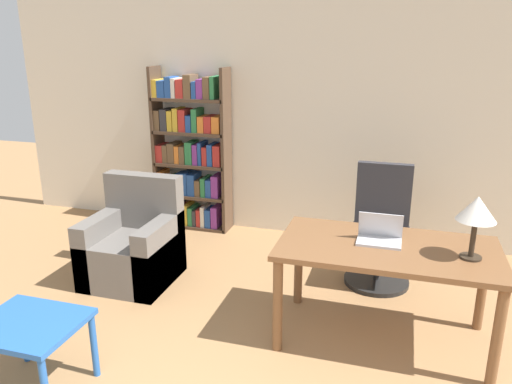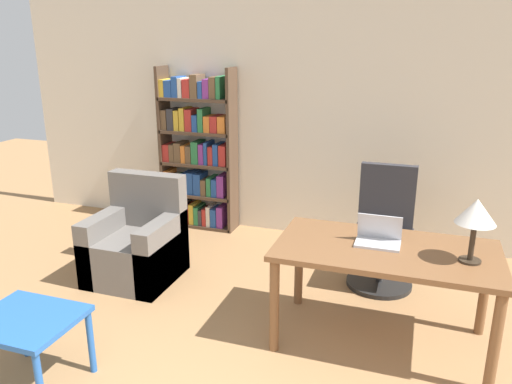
{
  "view_description": "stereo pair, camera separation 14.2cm",
  "coord_description": "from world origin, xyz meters",
  "px_view_note": "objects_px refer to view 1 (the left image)",
  "views": [
    {
      "loc": [
        0.61,
        -0.83,
        2.16
      ],
      "look_at": [
        -0.47,
        2.77,
        1.0
      ],
      "focal_mm": 35.0,
      "sensor_mm": 36.0,
      "label": 1
    },
    {
      "loc": [
        0.75,
        -0.79,
        2.16
      ],
      "look_at": [
        -0.47,
        2.77,
        1.0
      ],
      "focal_mm": 35.0,
      "sensor_mm": 36.0,
      "label": 2
    }
  ],
  "objects_px": {
    "desk": "(387,259)",
    "table_lamp": "(477,211)",
    "armchair": "(134,248)",
    "side_table_blue": "(29,332)",
    "bookshelf": "(191,155)",
    "laptop": "(380,236)",
    "office_chair": "(380,232)"
  },
  "relations": [
    {
      "from": "office_chair",
      "to": "desk",
      "type": "bearing_deg",
      "value": -84.78
    },
    {
      "from": "bookshelf",
      "to": "office_chair",
      "type": "bearing_deg",
      "value": -19.63
    },
    {
      "from": "side_table_blue",
      "to": "bookshelf",
      "type": "relative_size",
      "value": 0.34
    },
    {
      "from": "desk",
      "to": "bookshelf",
      "type": "distance_m",
      "value": 2.91
    },
    {
      "from": "laptop",
      "to": "office_chair",
      "type": "height_order",
      "value": "office_chair"
    },
    {
      "from": "office_chair",
      "to": "laptop",
      "type": "bearing_deg",
      "value": -88.45
    },
    {
      "from": "table_lamp",
      "to": "bookshelf",
      "type": "relative_size",
      "value": 0.23
    },
    {
      "from": "laptop",
      "to": "bookshelf",
      "type": "xyz_separation_m",
      "value": [
        -2.23,
        1.71,
        0.08
      ]
    },
    {
      "from": "laptop",
      "to": "office_chair",
      "type": "xyz_separation_m",
      "value": [
        -0.03,
        0.93,
        -0.33
      ]
    },
    {
      "from": "table_lamp",
      "to": "desk",
      "type": "bearing_deg",
      "value": 174.39
    },
    {
      "from": "armchair",
      "to": "bookshelf",
      "type": "xyz_separation_m",
      "value": [
        -0.04,
        1.43,
        0.56
      ]
    },
    {
      "from": "side_table_blue",
      "to": "armchair",
      "type": "height_order",
      "value": "armchair"
    },
    {
      "from": "laptop",
      "to": "bookshelf",
      "type": "relative_size",
      "value": 0.17
    },
    {
      "from": "table_lamp",
      "to": "side_table_blue",
      "type": "relative_size",
      "value": 0.69
    },
    {
      "from": "laptop",
      "to": "armchair",
      "type": "height_order",
      "value": "laptop"
    },
    {
      "from": "desk",
      "to": "armchair",
      "type": "xyz_separation_m",
      "value": [
        -2.26,
        0.34,
        -0.34
      ]
    },
    {
      "from": "table_lamp",
      "to": "side_table_blue",
      "type": "distance_m",
      "value": 2.94
    },
    {
      "from": "desk",
      "to": "office_chair",
      "type": "distance_m",
      "value": 1.0
    },
    {
      "from": "bookshelf",
      "to": "armchair",
      "type": "bearing_deg",
      "value": -88.55
    },
    {
      "from": "armchair",
      "to": "office_chair",
      "type": "bearing_deg",
      "value": 16.4
    },
    {
      "from": "laptop",
      "to": "side_table_blue",
      "type": "relative_size",
      "value": 0.5
    },
    {
      "from": "table_lamp",
      "to": "bookshelf",
      "type": "distance_m",
      "value": 3.38
    },
    {
      "from": "desk",
      "to": "table_lamp",
      "type": "distance_m",
      "value": 0.7
    },
    {
      "from": "desk",
      "to": "table_lamp",
      "type": "relative_size",
      "value": 3.56
    },
    {
      "from": "desk",
      "to": "table_lamp",
      "type": "bearing_deg",
      "value": -5.61
    },
    {
      "from": "office_chair",
      "to": "table_lamp",
      "type": "bearing_deg",
      "value": -58.76
    },
    {
      "from": "laptop",
      "to": "side_table_blue",
      "type": "xyz_separation_m",
      "value": [
        -2.01,
        -1.28,
        -0.38
      ]
    },
    {
      "from": "table_lamp",
      "to": "office_chair",
      "type": "height_order",
      "value": "table_lamp"
    },
    {
      "from": "office_chair",
      "to": "armchair",
      "type": "bearing_deg",
      "value": -163.6
    },
    {
      "from": "office_chair",
      "to": "side_table_blue",
      "type": "height_order",
      "value": "office_chair"
    },
    {
      "from": "laptop",
      "to": "table_lamp",
      "type": "distance_m",
      "value": 0.68
    },
    {
      "from": "bookshelf",
      "to": "side_table_blue",
      "type": "bearing_deg",
      "value": -85.77
    }
  ]
}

